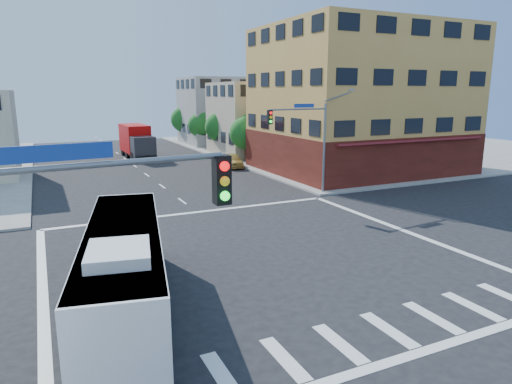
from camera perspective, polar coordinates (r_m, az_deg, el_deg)
name	(u,v)px	position (r m, az deg, el deg)	size (l,w,h in m)	color
ground	(259,258)	(22.22, 0.37, -8.24)	(120.00, 120.00, 0.00)	black
sidewalk_ne	(369,146)	(69.90, 13.96, 5.64)	(50.00, 50.00, 0.15)	gray
corner_building_ne	(359,112)	(47.23, 12.77, 9.72)	(18.10, 15.44, 14.00)	gold
building_east_near	(263,119)	(58.87, 0.92, 9.14)	(12.06, 10.06, 9.00)	tan
building_east_far	(223,111)	(71.66, -4.11, 10.09)	(12.06, 10.06, 10.00)	#979792
signal_mast_ne	(307,131)	(34.61, 6.36, 7.59)	(7.91, 1.13, 8.07)	slate
signal_mast_sw	(50,263)	(8.58, -24.40, -8.12)	(7.91, 1.01, 8.07)	slate
street_tree_a	(247,131)	(51.31, -1.20, 7.64)	(3.60, 3.60, 5.53)	#372014
street_tree_b	(221,125)	(58.67, -4.43, 8.36)	(3.80, 3.80, 5.79)	#372014
street_tree_c	(201,123)	(66.21, -6.94, 8.50)	(3.40, 3.40, 5.29)	#372014
street_tree_d	(184,118)	(73.80, -8.95, 9.16)	(4.00, 4.00, 6.03)	#372014
transit_bus	(125,269)	(17.01, -16.09, -9.21)	(4.73, 12.05, 3.49)	black
box_truck	(137,142)	(57.33, -14.67, 6.05)	(2.85, 8.83, 3.94)	#27272D
parked_car	(233,160)	(48.54, -2.95, 3.97)	(1.75, 4.36, 1.49)	gold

